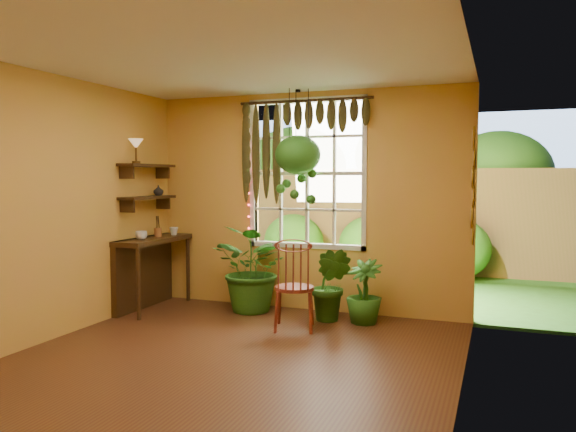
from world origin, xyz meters
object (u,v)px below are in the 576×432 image
at_px(counter_ledge, 147,265).
at_px(potted_plant_left, 255,269).
at_px(hanging_basket, 298,159).
at_px(windsor_chair, 294,299).
at_px(potted_plant_mid, 331,284).

relative_size(counter_ledge, potted_plant_left, 1.12).
relative_size(counter_ledge, hanging_basket, 0.86).
bearing_deg(hanging_basket, windsor_chair, -73.00).
relative_size(potted_plant_left, potted_plant_mid, 1.26).
bearing_deg(windsor_chair, hanging_basket, 90.54).
xyz_separation_m(potted_plant_mid, hanging_basket, (-0.49, 0.24, 1.45)).
xyz_separation_m(counter_ledge, potted_plant_mid, (2.37, 0.19, -0.12)).
relative_size(potted_plant_left, hanging_basket, 0.78).
bearing_deg(potted_plant_left, hanging_basket, 16.30).
distance_m(potted_plant_left, potted_plant_mid, 1.01).
height_order(counter_ledge, potted_plant_left, potted_plant_left).
distance_m(potted_plant_left, hanging_basket, 1.44).
height_order(potted_plant_left, potted_plant_mid, potted_plant_left).
bearing_deg(hanging_basket, potted_plant_left, -163.70).
height_order(potted_plant_left, hanging_basket, hanging_basket).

